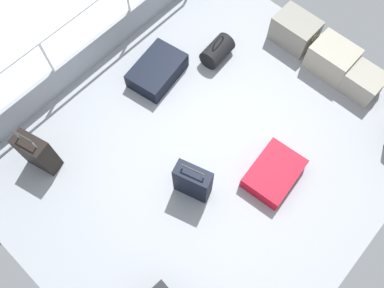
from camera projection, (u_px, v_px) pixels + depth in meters
The scene contains 12 objects.
ground_plane at pixel (211, 151), 5.17m from camera, with size 4.40×5.20×0.06m, color gray.
gunwale_port at pixel (97, 50), 5.54m from camera, with size 0.06×5.20×0.45m, color gray.
railing_port at pixel (87, 22), 5.03m from camera, with size 0.04×4.20×1.02m.
sea_wake at pixel (47, 24), 6.45m from camera, with size 12.00×12.00×0.01m.
cargo_crate_0 at pixel (295, 30), 5.70m from camera, with size 0.65×0.45×0.42m.
cargo_crate_1 at pixel (332, 58), 5.49m from camera, with size 0.63×0.48×0.42m.
cargo_crate_2 at pixel (361, 81), 5.38m from camera, with size 0.57×0.43×0.35m.
suitcase_0 at pixel (193, 182), 4.64m from camera, with size 0.48×0.32×0.72m.
suitcase_1 at pixel (37, 153), 4.79m from camera, with size 0.46×0.31×0.79m.
suitcase_2 at pixel (274, 173), 4.89m from camera, with size 0.60×0.77×0.22m.
suitcase_3 at pixel (157, 71), 5.51m from camera, with size 0.65×0.87×0.26m.
duffel_bag at pixel (217, 51), 5.62m from camera, with size 0.33×0.49×0.44m.
Camera 1 is at (1.19, -1.67, 4.72)m, focal length 36.46 mm.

